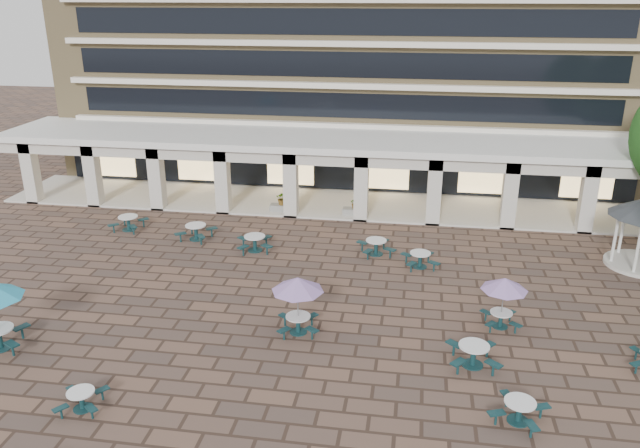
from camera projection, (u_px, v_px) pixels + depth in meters
The scene contains 14 objects.
ground at pixel (282, 317), 26.11m from camera, with size 120.00×120.00×0.00m, color brown.
retail_arcade at pixel (332, 159), 38.74m from camera, with size 42.00×6.60×4.40m.
picnic_table_2 at pixel (473, 353), 22.61m from camera, with size 1.99×1.99×0.84m.
picnic_table_5 at pixel (81, 398), 20.27m from camera, with size 1.66×1.66×0.67m.
picnic_table_6 at pixel (298, 286), 24.25m from camera, with size 2.08×2.08×2.41m.
picnic_table_7 at pixel (519, 409), 19.66m from camera, with size 2.06×2.06×0.75m.
picnic_table_8 at pixel (128, 222), 35.46m from camera, with size 1.92×1.92×0.83m.
picnic_table_9 at pixel (196, 231), 34.12m from camera, with size 2.10×2.10×0.85m.
picnic_table_10 at pixel (376, 246), 32.18m from camera, with size 2.16×2.16×0.81m.
picnic_table_11 at pixel (504, 286), 24.74m from camera, with size 1.88×1.88×2.17m.
picnic_table_12 at pixel (255, 242), 32.63m from camera, with size 2.18×2.18×0.83m.
picnic_table_13 at pixel (420, 258), 30.70m from camera, with size 1.99×1.99×0.77m.
planter_left at pixel (282, 204), 38.24m from camera, with size 1.50×0.81×1.33m.
planter_right at pixel (355, 209), 37.62m from camera, with size 1.50×0.70×1.19m.
Camera 1 is at (5.20, -22.53, 12.85)m, focal length 35.00 mm.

